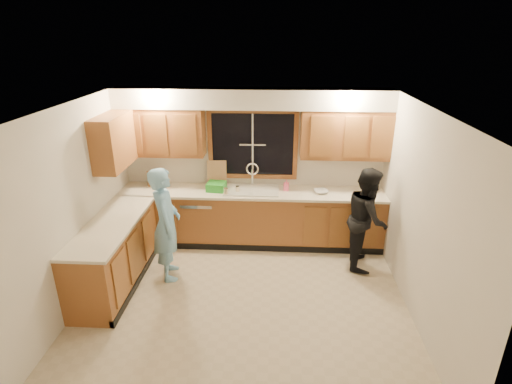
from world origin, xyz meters
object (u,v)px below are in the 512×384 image
dish_crate (216,186)px  bowl (321,192)px  stove (97,277)px  woman (367,218)px  sink (252,194)px  dishwasher (200,219)px  knife_block (151,178)px  soap_bottle (286,185)px  man (166,224)px

dish_crate → bowl: (1.66, -0.03, -0.04)m
stove → woman: bearing=19.5°
sink → dishwasher: (-0.85, -0.01, -0.45)m
dishwasher → knife_block: size_ratio=3.39×
dishwasher → bowl: (1.94, -0.02, 0.54)m
dish_crate → soap_bottle: bearing=3.0°
man → dish_crate: 1.18m
sink → dish_crate: 0.58m
bowl → woman: bearing=-41.1°
man → dish_crate: size_ratio=5.82×
dish_crate → soap_bottle: 1.11m
dishwasher → man: size_ratio=0.50×
woman → soap_bottle: bearing=69.1°
man → soap_bottle: 2.00m
stove → dish_crate: (1.24, 1.81, 0.54)m
bowl → soap_bottle: bearing=171.2°
dishwasher → man: (-0.26, -1.03, 0.41)m
dishwasher → stove: (-0.95, -1.81, 0.04)m
knife_block → dish_crate: bearing=-31.5°
bowl → man: bearing=-155.5°
man → knife_block: man is taller
sink → bowl: (1.09, -0.04, 0.08)m
stove → dish_crate: bearing=55.7°
dish_crate → soap_bottle: (1.11, 0.06, 0.02)m
dishwasher → woman: 2.65m
dishwasher → soap_bottle: size_ratio=4.55×
man → woman: 2.87m
dish_crate → knife_block: bearing=171.9°
dishwasher → woman: bearing=-12.4°
woman → bowl: (-0.62, 0.54, 0.19)m
dishwasher → woman: woman is taller
woman → sink: bearing=78.7°
stove → knife_block: bearing=85.9°
sink → dishwasher: size_ratio=1.05×
woman → bowl: bearing=56.3°
sink → soap_bottle: sink is taller
dishwasher → soap_bottle: bearing=2.5°
woman → knife_block: bearing=85.2°
dish_crate → bowl: 1.66m
sink → dishwasher: sink is taller
sink → dish_crate: size_ratio=3.07×
stove → man: size_ratio=0.55×
stove → soap_bottle: size_ratio=4.99×
dishwasher → soap_bottle: soap_bottle is taller
dishwasher → bowl: size_ratio=3.85×
sink → woman: size_ratio=0.57×
stove → bowl: bowl is taller
man → bowl: (2.20, 1.01, 0.13)m
sink → dishwasher: bearing=-179.0°
stove → dishwasher: bearing=62.3°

